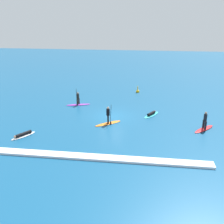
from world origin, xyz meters
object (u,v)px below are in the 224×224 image
object	(u,v)px
surfer_on_teal_board	(151,114)
marker_buoy	(138,91)
surfer_on_white_board	(23,135)
surfer_on_purple_board	(78,102)
surfer_on_orange_board	(108,119)
surfer_on_red_board	(204,125)

from	to	relation	value
surfer_on_teal_board	marker_buoy	size ratio (longest dim) A/B	2.64
surfer_on_teal_board	surfer_on_white_board	bearing A→B (deg)	152.65
surfer_on_purple_board	surfer_on_orange_board	size ratio (longest dim) A/B	1.09
marker_buoy	surfer_on_teal_board	bearing A→B (deg)	-78.12
surfer_on_orange_board	marker_buoy	bearing A→B (deg)	39.71
surfer_on_red_board	surfer_on_orange_board	distance (m)	9.63
surfer_on_orange_board	surfer_on_purple_board	bearing A→B (deg)	90.40
marker_buoy	surfer_on_purple_board	bearing A→B (deg)	-135.94
surfer_on_white_board	surfer_on_teal_board	size ratio (longest dim) A/B	0.90
surfer_on_purple_board	marker_buoy	distance (m)	9.95
surfer_on_teal_board	marker_buoy	bearing A→B (deg)	43.17
surfer_on_teal_board	marker_buoy	world-z (taller)	marker_buoy
surfer_on_red_board	marker_buoy	world-z (taller)	surfer_on_red_board
surfer_on_white_board	surfer_on_teal_board	world-z (taller)	surfer_on_teal_board
surfer_on_red_board	surfer_on_teal_board	xyz separation A→B (m)	(-5.15, 3.36, -0.33)
surfer_on_purple_board	surfer_on_white_board	world-z (taller)	surfer_on_purple_board
surfer_on_white_board	surfer_on_teal_board	bearing A→B (deg)	153.84
surfer_on_purple_board	surfer_on_orange_board	xyz separation A→B (m)	(4.65, -5.65, 0.15)
surfer_on_red_board	surfer_on_teal_board	size ratio (longest dim) A/B	0.97
marker_buoy	surfer_on_red_board	bearing A→B (deg)	-60.82
surfer_on_purple_board	surfer_on_white_board	size ratio (longest dim) A/B	1.24
surfer_on_white_board	surfer_on_orange_board	bearing A→B (deg)	151.35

